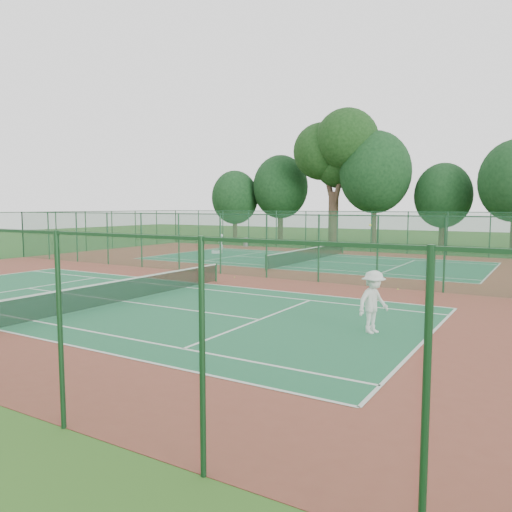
# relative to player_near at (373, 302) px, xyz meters

# --- Properties ---
(ground) EXTENTS (120.00, 120.00, 0.00)m
(ground) POSITION_rel_player_near_xyz_m (-10.31, 8.75, -0.99)
(ground) COLOR #2A5219
(ground) RESTS_ON ground
(red_pad) EXTENTS (40.00, 36.00, 0.01)m
(red_pad) POSITION_rel_player_near_xyz_m (-10.31, 8.75, -0.98)
(red_pad) COLOR maroon
(red_pad) RESTS_ON ground
(court_near) EXTENTS (23.77, 10.97, 0.01)m
(court_near) POSITION_rel_player_near_xyz_m (-10.31, -0.25, -0.97)
(court_near) COLOR #1F6340
(court_near) RESTS_ON red_pad
(court_far) EXTENTS (23.77, 10.97, 0.01)m
(court_far) POSITION_rel_player_near_xyz_m (-10.31, 17.75, -0.97)
(court_far) COLOR #206547
(court_far) RESTS_ON red_pad
(fence_north) EXTENTS (40.00, 0.09, 3.50)m
(fence_north) POSITION_rel_player_near_xyz_m (-10.31, 26.75, 0.77)
(fence_north) COLOR #1B532D
(fence_north) RESTS_ON ground
(fence_west) EXTENTS (0.09, 36.00, 3.50)m
(fence_west) POSITION_rel_player_near_xyz_m (-30.31, 8.75, 0.77)
(fence_west) COLOR #194D29
(fence_west) RESTS_ON ground
(fence_divider) EXTENTS (40.00, 0.09, 3.50)m
(fence_divider) POSITION_rel_player_near_xyz_m (-10.31, 8.75, 0.77)
(fence_divider) COLOR #184826
(fence_divider) RESTS_ON ground
(tennis_net_near) EXTENTS (0.10, 12.90, 0.97)m
(tennis_net_near) POSITION_rel_player_near_xyz_m (-10.31, -0.25, -0.44)
(tennis_net_near) COLOR #163D20
(tennis_net_near) RESTS_ON ground
(tennis_net_far) EXTENTS (0.10, 12.90, 0.97)m
(tennis_net_far) POSITION_rel_player_near_xyz_m (-10.31, 17.75, -0.44)
(tennis_net_far) COLOR #143820
(tennis_net_far) RESTS_ON ground
(player_near) EXTENTS (1.14, 1.43, 1.93)m
(player_near) POSITION_rel_player_near_xyz_m (0.00, 0.00, 0.00)
(player_near) COLOR white
(player_near) RESTS_ON court_near
(player_far) EXTENTS (0.54, 0.67, 1.59)m
(player_far) POSITION_rel_player_near_xyz_m (-19.11, 19.15, -0.17)
(player_far) COLOR silver
(player_far) RESTS_ON court_far
(trash_bin) EXTENTS (0.60, 0.60, 0.87)m
(trash_bin) POSITION_rel_player_near_xyz_m (-21.10, 26.19, -0.54)
(trash_bin) COLOR slate
(trash_bin) RESTS_ON red_pad
(bench) EXTENTS (1.34, 0.82, 0.80)m
(bench) POSITION_rel_player_near_xyz_m (-13.33, 26.01, -0.57)
(bench) COLOR #113217
(bench) RESTS_ON red_pad
(kit_bag) EXTENTS (0.74, 0.49, 0.26)m
(kit_bag) POSITION_rel_player_near_xyz_m (-19.24, 18.67, -0.85)
(kit_bag) COLOR silver
(kit_bag) RESTS_ON red_pad
(stray_ball_a) EXTENTS (0.07, 0.07, 0.07)m
(stray_ball_a) POSITION_rel_player_near_xyz_m (-10.24, 7.78, -0.94)
(stray_ball_a) COLOR gold
(stray_ball_a) RESTS_ON red_pad
(stray_ball_b) EXTENTS (0.07, 0.07, 0.07)m
(stray_ball_b) POSITION_rel_player_near_xyz_m (-1.50, 8.43, -0.94)
(stray_ball_b) COLOR yellow
(stray_ball_b) RESTS_ON red_pad
(stray_ball_c) EXTENTS (0.07, 0.07, 0.07)m
(stray_ball_c) POSITION_rel_player_near_xyz_m (-13.56, 8.00, -0.94)
(stray_ball_c) COLOR yellow
(stray_ball_c) RESTS_ON red_pad
(big_tree) EXTENTS (8.65, 6.33, 13.29)m
(big_tree) POSITION_rel_player_near_xyz_m (-14.19, 31.92, 8.43)
(big_tree) COLOR #3E2D22
(big_tree) RESTS_ON ground
(evergreen_row) EXTENTS (39.00, 5.00, 12.00)m
(evergreen_row) POSITION_rel_player_near_xyz_m (-9.81, 33.00, -0.99)
(evergreen_row) COLOR black
(evergreen_row) RESTS_ON ground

